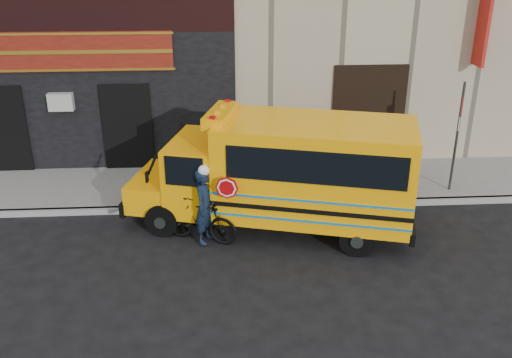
{
  "coord_description": "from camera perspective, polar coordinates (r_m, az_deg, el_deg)",
  "views": [
    {
      "loc": [
        -0.44,
        -10.84,
        6.72
      ],
      "look_at": [
        0.37,
        1.85,
        1.19
      ],
      "focal_mm": 40.0,
      "sensor_mm": 36.0,
      "label": 1
    }
  ],
  "objects": [
    {
      "name": "sidewalk",
      "position": [
        16.35,
        -1.8,
        -0.46
      ],
      "size": [
        40.0,
        3.0,
        0.15
      ],
      "primitive_type": "cube",
      "color": "#64615D",
      "rests_on": "ground"
    },
    {
      "name": "curb",
      "position": [
        15.0,
        -1.6,
        -2.79
      ],
      "size": [
        40.0,
        0.2,
        0.15
      ],
      "primitive_type": "cube",
      "color": "gray",
      "rests_on": "ground"
    },
    {
      "name": "school_bus",
      "position": [
        13.51,
        3.06,
        0.8
      ],
      "size": [
        7.22,
        3.84,
        2.92
      ],
      "color": "black",
      "rests_on": "ground"
    },
    {
      "name": "ground",
      "position": [
        12.76,
        -1.15,
        -8.26
      ],
      "size": [
        120.0,
        120.0,
        0.0
      ],
      "primitive_type": "plane",
      "color": "black",
      "rests_on": "ground"
    },
    {
      "name": "bicycle",
      "position": [
        13.36,
        -5.59,
        -4.11
      ],
      "size": [
        1.88,
        1.19,
        1.1
      ],
      "primitive_type": "imported",
      "rotation": [
        0.0,
        0.0,
        1.17
      ],
      "color": "black",
      "rests_on": "ground"
    },
    {
      "name": "sign_pole",
      "position": [
        16.12,
        19.48,
        4.19
      ],
      "size": [
        0.13,
        0.27,
        3.18
      ],
      "color": "#373E39",
      "rests_on": "ground"
    },
    {
      "name": "cyclist",
      "position": [
        13.11,
        -5.11,
        -2.92
      ],
      "size": [
        0.67,
        0.78,
        1.81
      ],
      "primitive_type": "imported",
      "rotation": [
        0.0,
        0.0,
        1.12
      ],
      "color": "black",
      "rests_on": "ground"
    }
  ]
}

